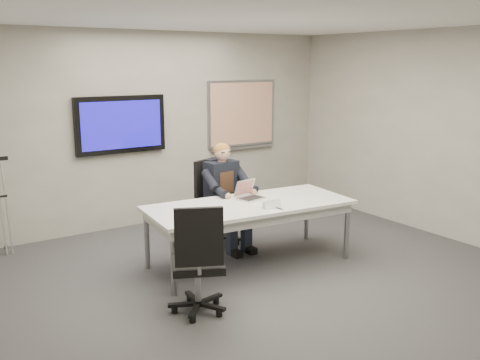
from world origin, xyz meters
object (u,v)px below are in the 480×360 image
seated_person (229,207)px  laptop (248,194)px  office_chair_near (198,280)px  conference_table (249,210)px  office_chair_far (217,217)px

seated_person → laptop: size_ratio=3.84×
seated_person → laptop: (0.03, -0.40, 0.25)m
office_chair_near → seated_person: (1.25, 1.42, 0.20)m
conference_table → office_chair_near: (-1.15, -0.82, -0.31)m
office_chair_far → office_chair_near: 2.08m
office_chair_near → seated_person: seated_person is taller
seated_person → office_chair_far: bearing=87.6°
conference_table → office_chair_far: office_chair_far is taller
conference_table → laptop: (0.13, 0.21, 0.14)m
conference_table → office_chair_near: size_ratio=2.26×
conference_table → office_chair_near: bearing=-139.3°
office_chair_far → seated_person: 0.32m
seated_person → office_chair_near: bearing=-137.7°
conference_table → laptop: size_ratio=7.05×
office_chair_near → seated_person: 1.90m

